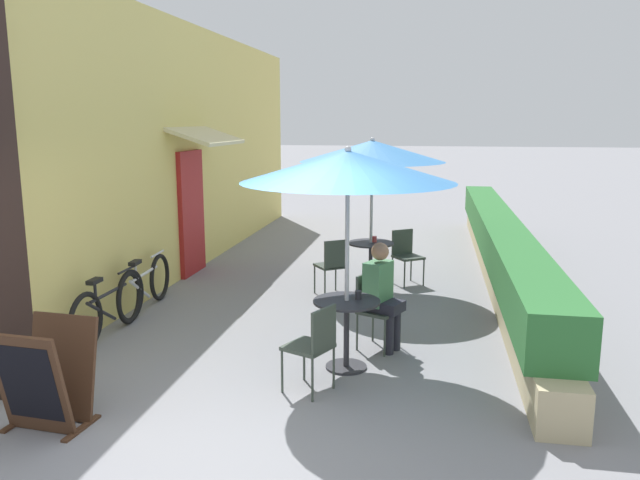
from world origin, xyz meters
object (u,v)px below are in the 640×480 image
object	(u,v)px
bicycle_leaning	(109,307)
bicycle_second	(145,286)
patio_umbrella_near	(348,167)
coffee_cup_mid	(374,239)
cafe_chair_near_left	(314,342)
cafe_chair_mid_right	(406,252)
patio_table_mid	(371,257)
patio_table_near	(347,321)
menu_board	(47,376)
cafe_chair_near_right	(373,305)
patio_umbrella_mid	(372,151)
cafe_chair_mid_left	(333,262)
seated_patron_near_right	(382,292)
coffee_cup_near	(358,295)

from	to	relation	value
bicycle_leaning	bicycle_second	bearing A→B (deg)	91.02
patio_umbrella_near	coffee_cup_mid	distance (m)	3.50
cafe_chair_near_left	cafe_chair_mid_right	world-z (taller)	same
patio_umbrella_near	patio_table_mid	xyz separation A→B (m)	(-0.06, 3.18, -1.63)
patio_table_near	cafe_chair_near_left	distance (m)	0.70
patio_umbrella_near	menu_board	xyz separation A→B (m)	(-2.35, -1.72, -1.69)
cafe_chair_near_right	menu_board	size ratio (longest dim) A/B	0.95
patio_table_near	patio_umbrella_near	distance (m)	1.63
patio_table_near	cafe_chair_near_left	bearing A→B (deg)	-108.33
patio_table_mid	cafe_chair_near_left	bearing A→B (deg)	-92.39
patio_table_near	patio_table_mid	xyz separation A→B (m)	(-0.06, 3.18, 0.00)
patio_table_near	patio_umbrella_mid	world-z (taller)	patio_umbrella_mid
bicycle_second	cafe_chair_near_right	bearing A→B (deg)	-18.53
cafe_chair_near_right	menu_board	distance (m)	3.50
cafe_chair_mid_left	bicycle_second	world-z (taller)	cafe_chair_mid_left
cafe_chair_mid_left	bicycle_leaning	world-z (taller)	cafe_chair_mid_left
bicycle_leaning	cafe_chair_near_right	bearing A→B (deg)	2.77
patio_umbrella_mid	bicycle_second	bearing A→B (deg)	-150.62
seated_patron_near_right	bicycle_second	bearing A→B (deg)	-80.51
seated_patron_near_right	patio_umbrella_near	bearing A→B (deg)	-2.92
cafe_chair_mid_left	bicycle_leaning	size ratio (longest dim) A/B	0.49
coffee_cup_near	bicycle_second	bearing A→B (deg)	155.10
cafe_chair_mid_right	bicycle_leaning	xyz separation A→B (m)	(-3.45, -3.15, -0.15)
coffee_cup_near	menu_board	xyz separation A→B (m)	(-2.46, -1.78, -0.34)
coffee_cup_near	patio_umbrella_mid	xyz separation A→B (m)	(-0.17, 3.11, 1.35)
cafe_chair_near_left	coffee_cup_mid	xyz separation A→B (m)	(0.21, 3.89, 0.28)
cafe_chair_near_right	patio_table_mid	distance (m)	2.53
cafe_chair_near_right	coffee_cup_mid	bearing A→B (deg)	-150.30
coffee_cup_mid	patio_umbrella_mid	bearing A→B (deg)	-136.10
cafe_chair_near_right	cafe_chair_mid_right	world-z (taller)	same
cafe_chair_near_left	bicycle_leaning	bearing A→B (deg)	91.94
cafe_chair_near_left	cafe_chair_near_right	bearing A→B (deg)	6.29
cafe_chair_near_left	patio_umbrella_mid	world-z (taller)	patio_umbrella_mid
cafe_chair_mid_left	coffee_cup_mid	bearing A→B (deg)	6.48
cafe_chair_near_left	menu_board	xyz separation A→B (m)	(-2.13, -1.06, -0.06)
patio_umbrella_near	patio_table_mid	world-z (taller)	patio_umbrella_near
patio_umbrella_mid	bicycle_second	xyz separation A→B (m)	(-2.95, -1.66, -1.79)
cafe_chair_near_left	seated_patron_near_right	size ratio (longest dim) A/B	0.70
patio_umbrella_mid	cafe_chair_mid_right	distance (m)	1.77
menu_board	coffee_cup_mid	bearing A→B (deg)	69.47
patio_umbrella_near	bicycle_second	world-z (taller)	patio_umbrella_near
cafe_chair_near_left	coffee_cup_near	distance (m)	0.85
patio_table_near	bicycle_second	bearing A→B (deg)	153.26
patio_umbrella_mid	menu_board	size ratio (longest dim) A/B	2.56
patio_table_mid	patio_umbrella_mid	xyz separation A→B (m)	(0.00, 0.00, 1.63)
seated_patron_near_right	cafe_chair_mid_right	bearing A→B (deg)	-158.02
patio_umbrella_near	menu_board	distance (m)	3.36
patio_table_near	menu_board	world-z (taller)	menu_board
seated_patron_near_right	patio_umbrella_mid	distance (m)	2.97
patio_umbrella_mid	menu_board	bearing A→B (deg)	-115.05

